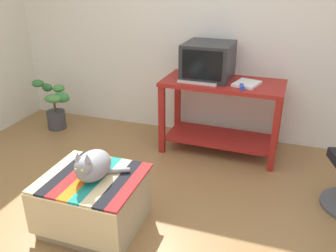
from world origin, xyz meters
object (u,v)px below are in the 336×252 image
at_px(desk, 222,105).
at_px(tv_monitor, 208,61).
at_px(book, 247,84).
at_px(cat, 92,166).
at_px(stapler, 242,87).
at_px(potted_plant, 55,107).
at_px(ottoman_with_blanket, 94,201).
at_px(keyboard, 198,81).

distance_m(desk, tv_monitor, 0.47).
xyz_separation_m(book, cat, (-0.87, -1.50, -0.26)).
bearing_deg(desk, stapler, -41.25).
relative_size(potted_plant, stapler, 5.83).
distance_m(book, ottoman_with_blanket, 1.83).
relative_size(desk, ottoman_with_blanket, 1.74).
relative_size(tv_monitor, cat, 1.49).
distance_m(desk, cat, 1.68).
distance_m(ottoman_with_blanket, cat, 0.32).
relative_size(book, potted_plant, 0.42).
height_order(desk, book, book).
height_order(book, potted_plant, book).
xyz_separation_m(keyboard, ottoman_with_blanket, (-0.43, -1.41, -0.58)).
bearing_deg(book, keyboard, -155.05).
bearing_deg(potted_plant, tv_monitor, 4.95).
distance_m(cat, stapler, 1.62).
distance_m(tv_monitor, stapler, 0.50).
height_order(tv_monitor, ottoman_with_blanket, tv_monitor).
xyz_separation_m(desk, ottoman_with_blanket, (-0.66, -1.54, -0.31)).
bearing_deg(keyboard, cat, -102.53).
relative_size(keyboard, potted_plant, 0.62).
xyz_separation_m(potted_plant, stapler, (2.23, -0.12, 0.51)).
relative_size(desk, book, 4.62).
distance_m(desk, stapler, 0.40).
bearing_deg(tv_monitor, stapler, -33.62).
xyz_separation_m(book, potted_plant, (-2.26, -0.03, -0.50)).
height_order(tv_monitor, book, tv_monitor).
bearing_deg(keyboard, stapler, -5.63).
height_order(desk, cat, desk).
height_order(book, stapler, stapler).
distance_m(tv_monitor, cat, 1.75).
height_order(book, ottoman_with_blanket, book).
distance_m(keyboard, stapler, 0.44).
xyz_separation_m(desk, tv_monitor, (-0.18, 0.08, 0.43)).
height_order(ottoman_with_blanket, stapler, stapler).
xyz_separation_m(keyboard, cat, (-0.41, -1.43, -0.26)).
xyz_separation_m(book, stapler, (-0.03, -0.14, 0.01)).
height_order(tv_monitor, cat, tv_monitor).
distance_m(desk, potted_plant, 2.03).
bearing_deg(tv_monitor, ottoman_with_blanket, -104.77).
bearing_deg(book, cat, -104.40).
bearing_deg(cat, potted_plant, 131.89).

